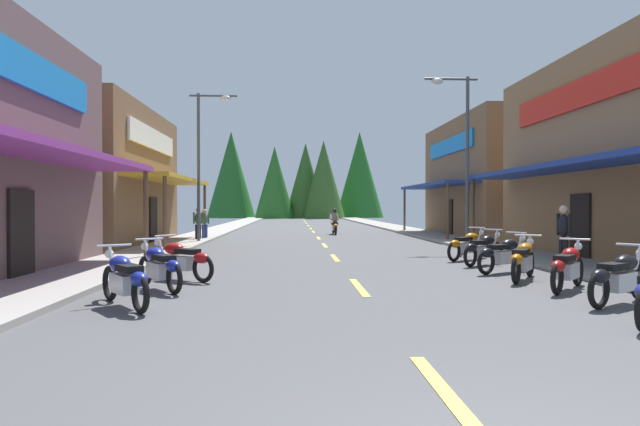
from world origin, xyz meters
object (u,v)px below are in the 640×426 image
at_px(motorcycle_parked_right_6, 467,245).
at_px(pedestrian_by_shop, 198,222).
at_px(motorcycle_parked_left_0, 125,278).
at_px(motorcycle_parked_left_2, 181,259).
at_px(streetlamp_right, 460,138).
at_px(motorcycle_parked_right_5, 484,248).
at_px(streetlamp_left, 205,147).
at_px(motorcycle_parked_right_3, 523,259).
at_px(motorcycle_parked_right_2, 568,266).
at_px(rider_cruising_lead, 334,224).
at_px(motorcycle_parked_left_1, 159,266).
at_px(pedestrian_browsing, 564,232).
at_px(pedestrian_waiting, 205,222).
at_px(motorcycle_parked_right_4, 504,254).
at_px(motorcycle_parked_right_1, 619,277).

distance_m(motorcycle_parked_right_6, pedestrian_by_shop, 13.92).
xyz_separation_m(motorcycle_parked_left_0, motorcycle_parked_left_2, (0.26, 3.23, 0.00)).
distance_m(streetlamp_right, motorcycle_parked_right_5, 7.40).
relative_size(streetlamp_left, motorcycle_parked_right_3, 3.84).
bearing_deg(motorcycle_parked_right_3, pedestrian_by_shop, 70.71).
bearing_deg(motorcycle_parked_right_2, motorcycle_parked_left_2, 119.88).
bearing_deg(streetlamp_right, motorcycle_parked_left_2, -136.96).
bearing_deg(rider_cruising_lead, motorcycle_parked_left_0, 165.61).
height_order(motorcycle_parked_left_1, pedestrian_browsing, pedestrian_browsing).
distance_m(streetlamp_left, motorcycle_parked_right_5, 14.06).
relative_size(pedestrian_by_shop, pedestrian_browsing, 0.94).
bearing_deg(pedestrian_by_shop, pedestrian_browsing, -0.85).
bearing_deg(pedestrian_browsing, rider_cruising_lead, 98.03).
relative_size(motorcycle_parked_right_3, motorcycle_parked_right_5, 1.06).
distance_m(motorcycle_parked_right_5, motorcycle_parked_right_6, 1.44).
height_order(motorcycle_parked_left_2, pedestrian_waiting, pedestrian_waiting).
relative_size(motorcycle_parked_left_0, pedestrian_waiting, 1.15).
bearing_deg(streetlamp_left, streetlamp_right, -17.65).
bearing_deg(streetlamp_right, motorcycle_parked_right_6, -105.11).
bearing_deg(streetlamp_right, rider_cruising_lead, 111.78).
xyz_separation_m(motorcycle_parked_right_2, rider_cruising_lead, (-3.04, 21.31, 0.17)).
xyz_separation_m(motorcycle_parked_right_3, motorcycle_parked_right_4, (0.12, 1.39, 0.00)).
bearing_deg(pedestrian_browsing, motorcycle_parked_right_6, 116.16).
distance_m(streetlamp_right, motorcycle_parked_right_3, 10.16).
height_order(motorcycle_parked_left_2, pedestrian_by_shop, pedestrian_by_shop).
height_order(motorcycle_parked_left_2, rider_cruising_lead, rider_cruising_lead).
bearing_deg(streetlamp_right, motorcycle_parked_left_0, -128.81).
distance_m(streetlamp_left, rider_cruising_lead, 10.45).
xyz_separation_m(motorcycle_parked_right_1, pedestrian_by_shop, (-10.27, 17.07, 0.46)).
xyz_separation_m(motorcycle_parked_right_4, pedestrian_by_shop, (-10.02, 12.69, 0.46)).
bearing_deg(motorcycle_parked_right_2, motorcycle_parked_right_6, 43.37).
height_order(motorcycle_parked_right_5, pedestrian_browsing, pedestrian_browsing).
height_order(motorcycle_parked_right_1, motorcycle_parked_right_6, same).
height_order(motorcycle_parked_left_0, pedestrian_waiting, pedestrian_waiting).
relative_size(motorcycle_parked_right_1, pedestrian_waiting, 1.19).
bearing_deg(motorcycle_parked_right_6, rider_cruising_lead, 63.24).
xyz_separation_m(motorcycle_parked_right_2, pedestrian_browsing, (1.68, 3.33, 0.53)).
bearing_deg(motorcycle_parked_left_2, streetlamp_right, -100.42).
relative_size(motorcycle_parked_right_2, pedestrian_by_shop, 1.00).
bearing_deg(motorcycle_parked_right_5, motorcycle_parked_right_6, 49.55).
bearing_deg(motorcycle_parked_left_1, pedestrian_by_shop, -29.08).
distance_m(motorcycle_parked_left_2, pedestrian_by_shop, 13.77).
bearing_deg(motorcycle_parked_right_6, motorcycle_parked_left_1, 175.92).
bearing_deg(motorcycle_parked_right_4, motorcycle_parked_right_2, -119.01).
bearing_deg(streetlamp_left, motorcycle_parked_left_2, -83.32).
distance_m(motorcycle_parked_right_6, motorcycle_parked_left_0, 11.13).
bearing_deg(motorcycle_parked_right_1, rider_cruising_lead, 64.90).
height_order(motorcycle_parked_right_6, motorcycle_parked_left_0, same).
bearing_deg(motorcycle_parked_right_4, motorcycle_parked_right_6, 55.51).
bearing_deg(motorcycle_parked_left_0, motorcycle_parked_right_4, -99.44).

